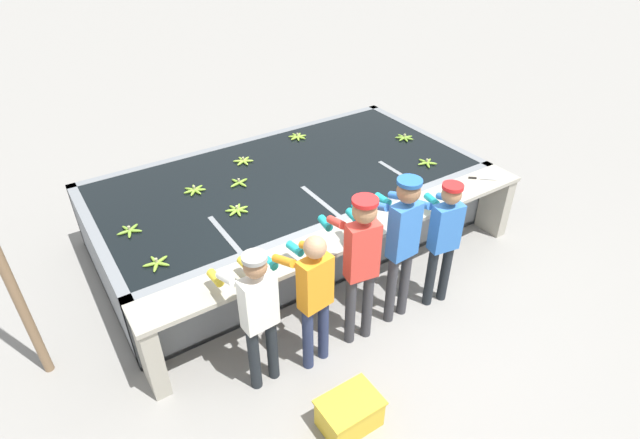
# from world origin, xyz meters

# --- Properties ---
(ground_plane) EXTENTS (80.00, 80.00, 0.00)m
(ground_plane) POSITION_xyz_m (0.00, 0.00, 0.00)
(ground_plane) COLOR gray
(ground_plane) RESTS_ON ground
(wash_tank) EXTENTS (4.99, 2.61, 0.91)m
(wash_tank) POSITION_xyz_m (0.00, 1.75, 0.45)
(wash_tank) COLOR gray
(wash_tank) RESTS_ON ground
(work_ledge) EXTENTS (4.99, 0.45, 0.91)m
(work_ledge) POSITION_xyz_m (0.00, 0.23, 0.66)
(work_ledge) COLOR #A8A393
(work_ledge) RESTS_ON ground
(worker_0) EXTENTS (0.43, 0.72, 1.56)m
(worker_0) POSITION_xyz_m (-1.49, -0.29, 0.94)
(worker_0) COLOR #1E2328
(worker_0) RESTS_ON ground
(worker_1) EXTENTS (0.46, 0.73, 1.57)m
(worker_1) POSITION_xyz_m (-0.95, -0.35, 0.93)
(worker_1) COLOR navy
(worker_1) RESTS_ON ground
(worker_2) EXTENTS (0.48, 0.75, 1.75)m
(worker_2) POSITION_xyz_m (-0.39, -0.34, 1.08)
(worker_2) COLOR #38383D
(worker_2) RESTS_ON ground
(worker_3) EXTENTS (0.43, 0.73, 1.77)m
(worker_3) POSITION_xyz_m (0.16, -0.31, 1.09)
(worker_3) COLOR #38383D
(worker_3) RESTS_ON ground
(worker_4) EXTENTS (0.48, 0.73, 1.57)m
(worker_4) POSITION_xyz_m (0.71, -0.37, 0.94)
(worker_4) COLOR #1E2328
(worker_4) RESTS_ON ground
(banana_bunch_floating_0) EXTENTS (0.26, 0.28, 0.08)m
(banana_bunch_floating_0) POSITION_xyz_m (-0.33, 2.39, 0.93)
(banana_bunch_floating_0) COLOR #93BC3D
(banana_bunch_floating_0) RESTS_ON wash_tank
(banana_bunch_floating_1) EXTENTS (0.26, 0.28, 0.08)m
(banana_bunch_floating_1) POSITION_xyz_m (-2.10, 1.57, 0.93)
(banana_bunch_floating_1) COLOR #75A333
(banana_bunch_floating_1) RESTS_ON wash_tank
(banana_bunch_floating_2) EXTENTS (0.28, 0.28, 0.08)m
(banana_bunch_floating_2) POSITION_xyz_m (-0.93, 1.30, 0.93)
(banana_bunch_floating_2) COLOR #7FAD33
(banana_bunch_floating_2) RESTS_ON wash_tank
(banana_bunch_floating_3) EXTENTS (0.28, 0.28, 0.08)m
(banana_bunch_floating_3) POSITION_xyz_m (-0.64, 1.87, 0.93)
(banana_bunch_floating_3) COLOR #7FAD33
(banana_bunch_floating_3) RESTS_ON wash_tank
(banana_bunch_floating_4) EXTENTS (0.28, 0.27, 0.08)m
(banana_bunch_floating_4) POSITION_xyz_m (1.74, 0.96, 0.93)
(banana_bunch_floating_4) COLOR #7FAD33
(banana_bunch_floating_4) RESTS_ON wash_tank
(banana_bunch_floating_5) EXTENTS (0.27, 0.28, 0.08)m
(banana_bunch_floating_5) POSITION_xyz_m (-1.18, 2.01, 0.93)
(banana_bunch_floating_5) COLOR #7FAD33
(banana_bunch_floating_5) RESTS_ON wash_tank
(banana_bunch_floating_6) EXTENTS (0.28, 0.27, 0.08)m
(banana_bunch_floating_6) POSITION_xyz_m (-2.03, 0.85, 0.93)
(banana_bunch_floating_6) COLOR #7FAD33
(banana_bunch_floating_6) RESTS_ON wash_tank
(banana_bunch_floating_7) EXTENTS (0.28, 0.28, 0.08)m
(banana_bunch_floating_7) POSITION_xyz_m (2.03, 1.75, 0.93)
(banana_bunch_floating_7) COLOR #75A333
(banana_bunch_floating_7) RESTS_ON wash_tank
(banana_bunch_floating_8) EXTENTS (0.28, 0.28, 0.08)m
(banana_bunch_floating_8) POSITION_xyz_m (0.71, 2.65, 0.93)
(banana_bunch_floating_8) COLOR #8CB738
(banana_bunch_floating_8) RESTS_ON wash_tank
(knife_0) EXTENTS (0.29, 0.25, 0.02)m
(knife_0) POSITION_xyz_m (2.01, 0.29, 0.92)
(knife_0) COLOR silver
(knife_0) RESTS_ON work_ledge
(crate) EXTENTS (0.55, 0.39, 0.32)m
(crate) POSITION_xyz_m (-1.09, -1.17, 0.16)
(crate) COLOR gold
(crate) RESTS_ON ground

